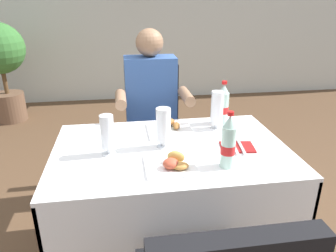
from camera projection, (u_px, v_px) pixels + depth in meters
main_dining_table at (171, 176)px, 1.71m from camera, size 1.21×0.80×0.73m
chair_far_diner_seat at (154, 123)px, 2.44m from camera, size 0.44×0.50×0.97m
seated_diner_far at (152, 108)px, 2.28m from camera, size 0.50×0.46×1.26m
plate_near_camera at (172, 164)px, 1.45m from camera, size 0.23×0.23×0.07m
plate_far_diner at (170, 129)px, 1.85m from camera, size 0.25×0.25×0.05m
beer_glass_left at (107, 135)px, 1.54m from camera, size 0.07×0.07×0.21m
beer_glass_middle at (217, 109)px, 1.84m from camera, size 0.07×0.07×0.23m
beer_glass_right at (163, 127)px, 1.61m from camera, size 0.08×0.08×0.21m
cola_bottle_primary at (228, 143)px, 1.42m from camera, size 0.07×0.07×0.27m
cola_bottle_secondary at (223, 105)px, 1.93m from camera, size 0.07×0.07×0.26m
napkin_cutlery_set at (237, 147)px, 1.64m from camera, size 0.19×0.20×0.01m
potted_plant_corner at (1, 60)px, 3.77m from camera, size 0.60×0.60×1.19m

